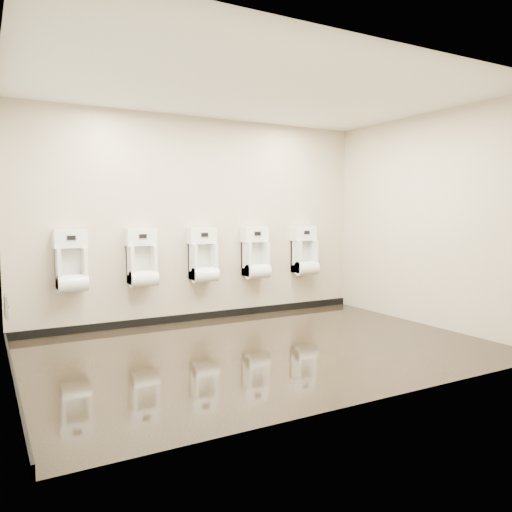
{
  "coord_description": "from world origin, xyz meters",
  "views": [
    {
      "loc": [
        -2.69,
        -4.67,
        1.49
      ],
      "look_at": [
        0.2,
        0.55,
        0.98
      ],
      "focal_mm": 35.0,
      "sensor_mm": 36.0,
      "label": 1
    }
  ],
  "objects_px": {
    "urinal_4": "(305,254)",
    "access_panel": "(6,307)",
    "urinal_3": "(256,257)",
    "urinal_0": "(71,265)",
    "urinal_1": "(142,262)",
    "urinal_2": "(203,259)"
  },
  "relations": [
    {
      "from": "urinal_4",
      "to": "access_panel",
      "type": "bearing_deg",
      "value": -174.2
    },
    {
      "from": "access_panel",
      "to": "urinal_3",
      "type": "height_order",
      "value": "urinal_3"
    },
    {
      "from": "urinal_2",
      "to": "urinal_0",
      "type": "bearing_deg",
      "value": 180.0
    },
    {
      "from": "urinal_0",
      "to": "urinal_4",
      "type": "xyz_separation_m",
      "value": [
        3.39,
        0.0,
        0.0
      ]
    },
    {
      "from": "urinal_3",
      "to": "urinal_4",
      "type": "distance_m",
      "value": 0.86
    },
    {
      "from": "urinal_0",
      "to": "urinal_1",
      "type": "height_order",
      "value": "same"
    },
    {
      "from": "urinal_1",
      "to": "urinal_2",
      "type": "height_order",
      "value": "same"
    },
    {
      "from": "urinal_4",
      "to": "urinal_3",
      "type": "bearing_deg",
      "value": 180.0
    },
    {
      "from": "access_panel",
      "to": "urinal_0",
      "type": "xyz_separation_m",
      "value": [
        0.74,
        0.42,
        0.37
      ]
    },
    {
      "from": "urinal_1",
      "to": "urinal_4",
      "type": "xyz_separation_m",
      "value": [
        2.53,
        0.0,
        0.0
      ]
    },
    {
      "from": "urinal_0",
      "to": "urinal_2",
      "type": "xyz_separation_m",
      "value": [
        1.71,
        0.0,
        0.0
      ]
    },
    {
      "from": "urinal_1",
      "to": "urinal_3",
      "type": "bearing_deg",
      "value": 0.0
    },
    {
      "from": "urinal_4",
      "to": "urinal_0",
      "type": "bearing_deg",
      "value": 180.0
    },
    {
      "from": "urinal_0",
      "to": "urinal_1",
      "type": "distance_m",
      "value": 0.86
    },
    {
      "from": "urinal_0",
      "to": "urinal_3",
      "type": "xyz_separation_m",
      "value": [
        2.54,
        0.0,
        0.0
      ]
    },
    {
      "from": "urinal_0",
      "to": "access_panel",
      "type": "bearing_deg",
      "value": -150.34
    },
    {
      "from": "urinal_2",
      "to": "urinal_4",
      "type": "xyz_separation_m",
      "value": [
        1.68,
        0.0,
        0.0
      ]
    },
    {
      "from": "urinal_1",
      "to": "access_panel",
      "type": "bearing_deg",
      "value": -165.3
    },
    {
      "from": "urinal_3",
      "to": "urinal_4",
      "type": "height_order",
      "value": "same"
    },
    {
      "from": "urinal_0",
      "to": "urinal_3",
      "type": "height_order",
      "value": "same"
    },
    {
      "from": "urinal_0",
      "to": "urinal_4",
      "type": "relative_size",
      "value": 1.0
    },
    {
      "from": "urinal_0",
      "to": "urinal_2",
      "type": "distance_m",
      "value": 1.71
    }
  ]
}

